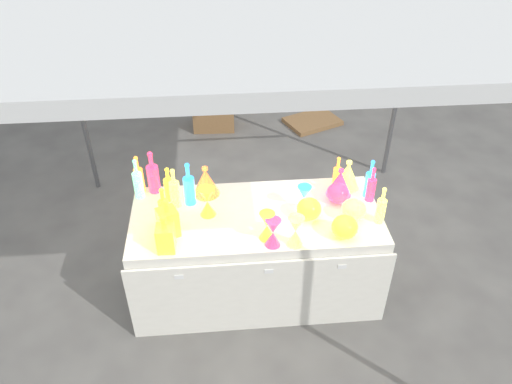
{
  "coord_description": "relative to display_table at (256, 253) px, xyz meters",
  "views": [
    {
      "loc": [
        -0.24,
        -2.77,
        3.03
      ],
      "look_at": [
        0.0,
        0.0,
        0.95
      ],
      "focal_mm": 35.0,
      "sensor_mm": 36.0,
      "label": 1
    }
  ],
  "objects": [
    {
      "name": "decanter_1",
      "position": [
        -0.61,
        -0.15,
        0.52
      ],
      "size": [
        0.17,
        0.17,
        0.3
      ],
      "primitive_type": null,
      "rotation": [
        0.0,
        0.0,
        0.41
      ],
      "color": "yellow",
      "rests_on": "display_table"
    },
    {
      "name": "display_table",
      "position": [
        0.0,
        0.0,
        0.0
      ],
      "size": [
        1.84,
        0.83,
        0.75
      ],
      "color": "white",
      "rests_on": "ground"
    },
    {
      "name": "bottle_2",
      "position": [
        -0.85,
        0.36,
        0.53
      ],
      "size": [
        0.09,
        0.09,
        0.32
      ],
      "primitive_type": null,
      "rotation": [
        0.0,
        0.0,
        0.32
      ],
      "color": "yellow",
      "rests_on": "display_table"
    },
    {
      "name": "ground",
      "position": [
        -0.0,
        0.01,
        -0.37
      ],
      "size": [
        80.0,
        80.0,
        0.0
      ],
      "primitive_type": "plane",
      "color": "slate",
      "rests_on": "ground"
    },
    {
      "name": "globe_1",
      "position": [
        0.68,
        -0.1,
        0.45
      ],
      "size": [
        0.18,
        0.18,
        0.14
      ],
      "primitive_type": null,
      "rotation": [
        0.0,
        0.0,
        0.03
      ],
      "color": "teal",
      "rests_on": "display_table"
    },
    {
      "name": "bottle_0",
      "position": [
        -0.62,
        0.24,
        0.52
      ],
      "size": [
        0.09,
        0.09,
        0.28
      ],
      "primitive_type": null,
      "rotation": [
        0.0,
        0.0,
        -0.33
      ],
      "color": "red",
      "rests_on": "display_table"
    },
    {
      "name": "bottle_4",
      "position": [
        -0.58,
        0.17,
        0.54
      ],
      "size": [
        0.08,
        0.08,
        0.32
      ],
      "primitive_type": null,
      "rotation": [
        0.0,
        0.0,
        0.03
      ],
      "color": "teal",
      "rests_on": "display_table"
    },
    {
      "name": "globe_0",
      "position": [
        0.57,
        -0.28,
        0.45
      ],
      "size": [
        0.22,
        0.22,
        0.14
      ],
      "primitive_type": null,
      "rotation": [
        0.0,
        0.0,
        0.21
      ],
      "color": "red",
      "rests_on": "display_table"
    },
    {
      "name": "bottle_11",
      "position": [
        0.86,
        -0.15,
        0.52
      ],
      "size": [
        0.09,
        0.09,
        0.3
      ],
      "primitive_type": null,
      "rotation": [
        0.0,
        0.0,
        0.42
      ],
      "color": "teal",
      "rests_on": "display_table"
    },
    {
      "name": "lampshade_3",
      "position": [
        0.73,
        0.29,
        0.49
      ],
      "size": [
        0.25,
        0.25,
        0.23
      ],
      "primitive_type": null,
      "rotation": [
        0.0,
        0.0,
        0.36
      ],
      "color": "teal",
      "rests_on": "display_table"
    },
    {
      "name": "lampshade_2",
      "position": [
        0.64,
        0.19,
        0.49
      ],
      "size": [
        0.23,
        0.23,
        0.23
      ],
      "primitive_type": null,
      "rotation": [
        0.0,
        0.0,
        0.26
      ],
      "color": "#1C36A6",
      "rests_on": "display_table"
    },
    {
      "name": "bottle_6",
      "position": [
        -0.64,
        -0.02,
        0.52
      ],
      "size": [
        0.1,
        0.1,
        0.3
      ],
      "primitive_type": null,
      "rotation": [
        0.0,
        0.0,
        -0.41
      ],
      "color": "red",
      "rests_on": "display_table"
    },
    {
      "name": "lampshade_0",
      "position": [
        -0.35,
        0.29,
        0.49
      ],
      "size": [
        0.22,
        0.22,
        0.24
      ],
      "primitive_type": null,
      "rotation": [
        0.0,
        0.0,
        0.1
      ],
      "color": "yellow",
      "rests_on": "display_table"
    },
    {
      "name": "hourglass_1",
      "position": [
        0.08,
        -0.32,
        0.48
      ],
      "size": [
        0.11,
        0.11,
        0.21
      ],
      "primitive_type": null,
      "rotation": [
        0.0,
        0.0,
        -0.07
      ],
      "color": "#1C36A6",
      "rests_on": "display_table"
    },
    {
      "name": "hourglass_2",
      "position": [
        0.23,
        -0.33,
        0.49
      ],
      "size": [
        0.14,
        0.14,
        0.23
      ],
      "primitive_type": null,
      "rotation": [
        0.0,
        0.0,
        -0.35
      ],
      "color": "teal",
      "rests_on": "display_table"
    },
    {
      "name": "bottle_8",
      "position": [
        0.86,
        0.15,
        0.54
      ],
      "size": [
        0.08,
        0.08,
        0.32
      ],
      "primitive_type": null,
      "rotation": [
        0.0,
        0.0,
        -0.11
      ],
      "color": "#18872A",
      "rests_on": "display_table"
    },
    {
      "name": "bottle_5",
      "position": [
        -0.85,
        0.29,
        0.54
      ],
      "size": [
        0.08,
        0.08,
        0.34
      ],
      "primitive_type": null,
      "rotation": [
        0.0,
        0.0,
        0.04
      ],
      "color": "#BE267F",
      "rests_on": "display_table"
    },
    {
      "name": "hourglass_0",
      "position": [
        0.05,
        -0.25,
        0.48
      ],
      "size": [
        0.12,
        0.12,
        0.21
      ],
      "primitive_type": null,
      "rotation": [
        0.0,
        0.0,
        0.12
      ],
      "color": "yellow",
      "rests_on": "display_table"
    },
    {
      "name": "globe_2",
      "position": [
        0.37,
        -0.06,
        0.45
      ],
      "size": [
        0.2,
        0.2,
        0.14
      ],
      "primitive_type": null,
      "rotation": [
        0.0,
        0.0,
        -0.13
      ],
      "color": "yellow",
      "rests_on": "display_table"
    },
    {
      "name": "bottle_9",
      "position": [
        0.64,
        0.28,
        0.52
      ],
      "size": [
        0.07,
        0.07,
        0.28
      ],
      "primitive_type": null,
      "rotation": [
        0.0,
        0.0,
        -0.12
      ],
      "color": "yellow",
      "rests_on": "display_table"
    },
    {
      "name": "globe_3",
      "position": [
        0.61,
        0.11,
        0.44
      ],
      "size": [
        0.18,
        0.18,
        0.13
      ],
      "primitive_type": null,
      "rotation": [
        0.0,
        0.0,
        0.1
      ],
      "color": "#1C36A6",
      "rests_on": "display_table"
    },
    {
      "name": "cardboard_box_flat",
      "position": [
        0.93,
        2.63,
        -0.35
      ],
      "size": [
        0.75,
        0.66,
        0.05
      ],
      "primitive_type": "cube",
      "rotation": [
        0.0,
        0.0,
        0.41
      ],
      "color": "olive",
      "rests_on": "ground"
    },
    {
      "name": "bottle_10",
      "position": [
        0.86,
        0.11,
        0.52
      ],
      "size": [
        0.07,
        0.07,
        0.29
      ],
      "primitive_type": null,
      "rotation": [
        0.0,
        0.0,
        0.09
      ],
      "color": "#1C36A6",
      "rests_on": "display_table"
    },
    {
      "name": "bottle_1",
      "position": [
        -0.47,
        0.18,
        0.55
      ],
      "size": [
        0.08,
        0.08,
        0.35
      ],
      "primitive_type": null,
      "rotation": [
        0.0,
        0.0,
        0.02
      ],
      "color": "#18872A",
      "rests_on": "display_table"
    },
    {
      "name": "decanter_0",
      "position": [
        -0.62,
        -0.3,
        0.52
      ],
      "size": [
        0.12,
        0.12,
        0.28
      ],
      "primitive_type": null,
      "rotation": [
        0.0,
        0.0,
        -0.03
      ],
      "color": "red",
      "rests_on": "display_table"
    },
    {
      "name": "hourglass_4",
      "position": [
        -0.34,
        0.04,
        0.49
      ],
      "size": [
        0.14,
        0.14,
        0.23
      ],
      "primitive_type": null,
      "rotation": [
        0.0,
        0.0,
        -0.25
      ],
      "color": "red",
      "rests_on": "display_table"
    },
    {
      "name": "bottle_3",
      "position": [
        -0.74,
        0.36,
        0.55
      ],
      "size": [
        0.11,
        0.11,
        0.35
      ],
      "primitive_type": null,
      "rotation": [
        0.0,
        0.0,
        0.25
      ],
      "color": "#1C36A6",
      "rests_on": "display_table"
    },
    {
      "name": "cardboard_box_closed",
      "position": [
        -0.28,
        2.65,
        -0.2
      ],
      "size": [
        0.5,
        0.37,
        0.35
      ],
      "primitive_type": "cube",
      "rotation": [
        0.0,
        0.0,
        -0.04
      ],
      "color": "olive",
      "rests_on": "ground"
    },
    {
      "name": "hourglass_5",
      "position": [
        0.35,
        0.03,
        0.48
      ],
      "size": [
        0.11,
        0.11,
        0.21
      ],
      "primitive_type": null,
      "rotation": [
        0.0,
        0.0,
        0.08
      ],
      "color": "#18872A",
      "rests_on": "display_table"
    }
  ]
}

